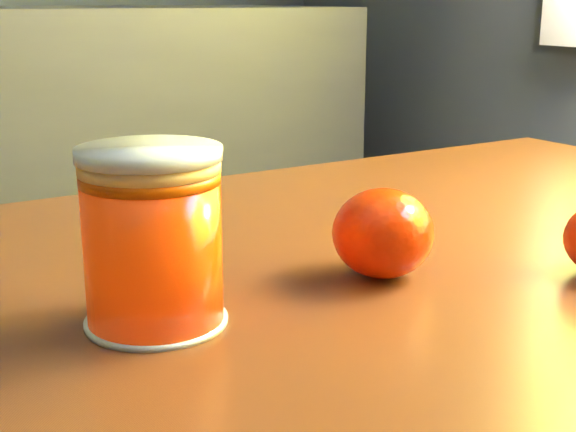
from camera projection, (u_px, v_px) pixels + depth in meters
name	position (u px, v px, depth m)	size (l,w,h in m)	color
table	(420.00, 374.00, 0.62)	(1.03, 0.76, 0.73)	brown
juice_glass	(153.00, 239.00, 0.47)	(0.08, 0.08, 0.11)	#FF3705
orange_front	(383.00, 233.00, 0.56)	(0.07, 0.07, 0.06)	red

